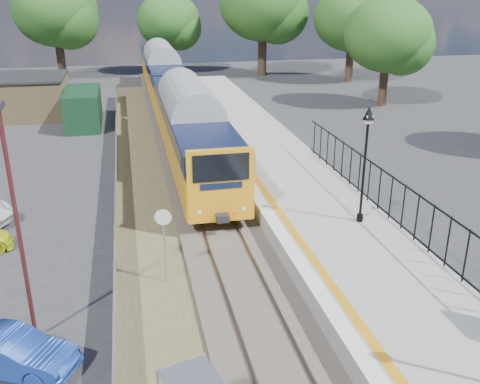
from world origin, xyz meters
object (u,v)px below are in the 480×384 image
object	(u,v)px
victorian_lamp_north	(367,138)
car_blue	(10,352)
train	(172,90)
speed_sign	(164,234)
carpark_lamp	(16,214)

from	to	relation	value
victorian_lamp_north	car_blue	size ratio (longest dim) A/B	1.30
train	speed_sign	world-z (taller)	train
speed_sign	car_blue	bearing A→B (deg)	-128.78
victorian_lamp_north	carpark_lamp	xyz separation A→B (m)	(-11.80, -3.94, -0.33)
train	carpark_lamp	bearing A→B (deg)	-104.10
car_blue	speed_sign	bearing A→B (deg)	-25.88
victorian_lamp_north	car_blue	world-z (taller)	victorian_lamp_north
victorian_lamp_north	carpark_lamp	size ratio (longest dim) A/B	0.66
speed_sign	carpark_lamp	size ratio (longest dim) A/B	0.40
carpark_lamp	car_blue	bearing A→B (deg)	-106.46
victorian_lamp_north	train	distance (m)	22.63
train	car_blue	bearing A→B (deg)	-104.22
victorian_lamp_north	carpark_lamp	world-z (taller)	carpark_lamp
speed_sign	carpark_lamp	world-z (taller)	carpark_lamp
carpark_lamp	victorian_lamp_north	bearing A→B (deg)	18.46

